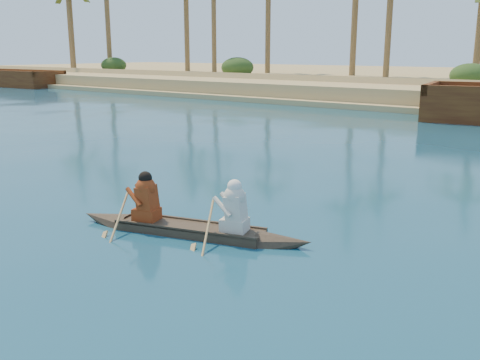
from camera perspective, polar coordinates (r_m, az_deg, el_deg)
The scene contains 4 objects.
ground at distance 15.34m, azimuth -15.38°, elevation -0.45°, with size 160.00×160.00×0.00m, color #0B3646.
shrub_cluster at distance 42.23m, azimuth 21.18°, elevation 9.44°, with size 100.00×6.00×2.40m, color #1F3E16, non-canonical shape.
canoe at distance 10.80m, azimuth -5.43°, elevation -4.39°, with size 5.04×2.05×1.39m.
barge_left at distance 61.85m, azimuth -22.92°, elevation 9.85°, with size 12.09×4.72×1.98m.
Camera 1 is at (11.94, -8.93, 3.59)m, focal length 40.00 mm.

